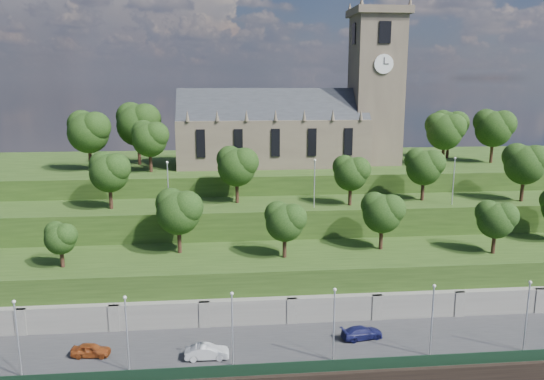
{
  "coord_description": "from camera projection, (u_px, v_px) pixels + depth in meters",
  "views": [
    {
      "loc": [
        -12.66,
        -45.03,
        29.7
      ],
      "look_at": [
        -5.52,
        30.0,
        13.78
      ],
      "focal_mm": 35.0,
      "sensor_mm": 36.0,
      "label": 1
    }
  ],
  "objects": [
    {
      "name": "promenade",
      "position": [
        344.0,
        351.0,
        56.81
      ],
      "size": [
        160.0,
        12.0,
        2.0
      ],
      "primitive_type": "cube",
      "color": "#2D2D30",
      "rests_on": "ground"
    },
    {
      "name": "trees_lower",
      "position": [
        344.0,
        214.0,
        66.71
      ],
      "size": [
        68.78,
        9.04,
        8.25
      ],
      "color": "black",
      "rests_on": "embankment_lower"
    },
    {
      "name": "fence",
      "position": [
        357.0,
        364.0,
        51.22
      ],
      "size": [
        160.0,
        0.1,
        1.2
      ],
      "primitive_type": "cube",
      "color": "black",
      "rests_on": "promenade"
    },
    {
      "name": "trees_upper",
      "position": [
        337.0,
        166.0,
        75.41
      ],
      "size": [
        65.17,
        8.62,
        8.52
      ],
      "color": "black",
      "rests_on": "embankment_upper"
    },
    {
      "name": "lamp_posts_promenade",
      "position": [
        334.0,
        319.0,
        52.08
      ],
      "size": [
        60.36,
        0.36,
        7.76
      ],
      "color": "#B2B2B7",
      "rests_on": "promenade"
    },
    {
      "name": "retaining_wall",
      "position": [
        333.0,
        314.0,
        62.32
      ],
      "size": [
        160.0,
        2.1,
        5.0
      ],
      "color": "slate",
      "rests_on": "ground"
    },
    {
      "name": "car_left",
      "position": [
        91.0,
        350.0,
        53.77
      ],
      "size": [
        4.01,
        1.88,
        1.33
      ],
      "primitive_type": "imported",
      "rotation": [
        0.0,
        0.0,
        1.49
      ],
      "color": "brown",
      "rests_on": "promenade"
    },
    {
      "name": "car_middle",
      "position": [
        207.0,
        352.0,
        53.3
      ],
      "size": [
        4.41,
        1.54,
        1.45
      ],
      "primitive_type": "imported",
      "rotation": [
        0.0,
        0.0,
        1.57
      ],
      "color": "#B3B4B8",
      "rests_on": "promenade"
    },
    {
      "name": "embankment_upper",
      "position": [
        310.0,
        242.0,
        78.18
      ],
      "size": [
        160.0,
        10.0,
        12.0
      ],
      "primitive_type": "cube",
      "color": "#253F15",
      "rests_on": "ground"
    },
    {
      "name": "embankment_lower",
      "position": [
        324.0,
        283.0,
        67.88
      ],
      "size": [
        160.0,
        12.0,
        8.0
      ],
      "primitive_type": "cube",
      "color": "#253F15",
      "rests_on": "ground"
    },
    {
      "name": "lamp_posts_upper",
      "position": [
        314.0,
        179.0,
        73.19
      ],
      "size": [
        40.36,
        0.36,
        6.86
      ],
      "color": "#B2B2B7",
      "rests_on": "embankment_upper"
    },
    {
      "name": "car_right",
      "position": [
        362.0,
        333.0,
        57.47
      ],
      "size": [
        4.85,
        2.66,
        1.33
      ],
      "primitive_type": "imported",
      "rotation": [
        0.0,
        0.0,
        1.75
      ],
      "color": "#15174B",
      "rests_on": "promenade"
    },
    {
      "name": "hilltop",
      "position": [
        291.0,
        200.0,
        98.32
      ],
      "size": [
        160.0,
        32.0,
        15.0
      ],
      "primitive_type": "cube",
      "color": "#253F15",
      "rests_on": "ground"
    },
    {
      "name": "church",
      "position": [
        300.0,
        121.0,
        91.38
      ],
      "size": [
        38.6,
        12.35,
        27.6
      ],
      "color": "brown",
      "rests_on": "hilltop"
    },
    {
      "name": "trees_hilltop",
      "position": [
        286.0,
        127.0,
        90.15
      ],
      "size": [
        75.86,
        15.76,
        10.73
      ],
      "color": "black",
      "rests_on": "hilltop"
    }
  ]
}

